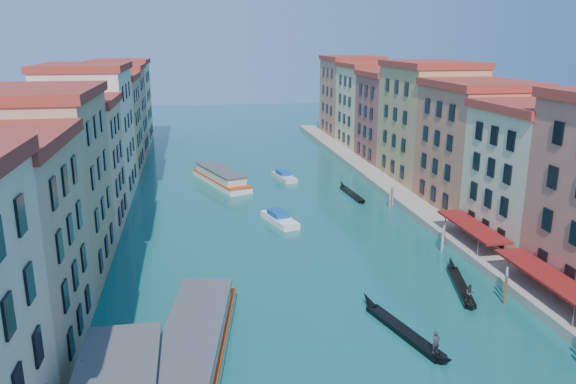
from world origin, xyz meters
name	(u,v)px	position (x,y,z in m)	size (l,w,h in m)	color
left_bank_palazzos	(83,145)	(-26.00, 64.68, 9.71)	(12.80, 128.40, 21.00)	beige
right_bank_palazzos	(443,133)	(30.00, 65.00, 9.75)	(12.80, 128.40, 21.00)	brown
quay	(393,191)	(22.00, 65.00, 0.50)	(4.00, 140.00, 1.00)	#A49A84
restaurant_awnings	(556,281)	(22.19, 23.00, 2.99)	(3.20, 44.55, 3.12)	maroon
mooring_poles_right	(491,275)	(19.10, 28.80, 1.30)	(1.44, 54.24, 3.20)	#52391C
vaporetto_near	(195,343)	(-10.86, 20.42, 1.40)	(8.12, 21.34, 3.10)	silver
vaporetto_far	(221,177)	(-5.59, 76.43, 1.18)	(9.61, 17.94, 2.62)	white
gondola_fore	(403,329)	(6.88, 21.32, 0.44)	(4.37, 12.83, 2.60)	black
gondola_right	(461,285)	(15.93, 28.82, 0.46)	(4.04, 11.98, 2.43)	black
gondola_far	(352,193)	(14.93, 65.16, 0.35)	(1.67, 11.97, 1.69)	black
motorboat_mid	(279,218)	(1.12, 53.20, 0.62)	(4.48, 8.06, 1.59)	white
motorboat_far	(284,176)	(5.86, 77.72, 0.59)	(3.75, 7.57, 1.50)	silver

